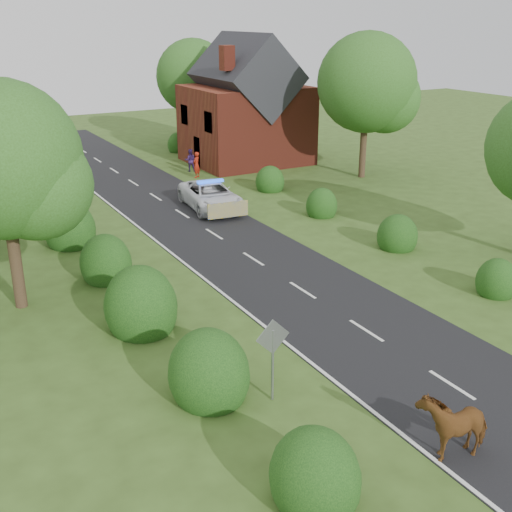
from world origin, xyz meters
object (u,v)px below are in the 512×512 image
road_sign (273,348)px  pedestrian_red (196,165)px  police_van (211,196)px  pedestrian_purple (190,160)px  cow (453,426)px

road_sign → pedestrian_red: road_sign is taller
police_van → pedestrian_red: bearing=78.0°
road_sign → pedestrian_red: (9.24, 25.34, -0.79)m
road_sign → pedestrian_purple: 28.89m
pedestrian_red → pedestrian_purple: (0.39, 1.88, -0.09)m
police_van → pedestrian_purple: 9.49m
cow → pedestrian_red: 30.22m
road_sign → police_van: (6.84, 18.16, -0.90)m
pedestrian_purple → road_sign: bearing=95.9°
road_sign → police_van: 19.42m
cow → pedestrian_purple: (6.90, 31.39, 0.07)m
road_sign → police_van: road_sign is taller
road_sign → police_van: bearing=69.4°
pedestrian_red → pedestrian_purple: 1.93m
cow → police_van: size_ratio=0.35×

